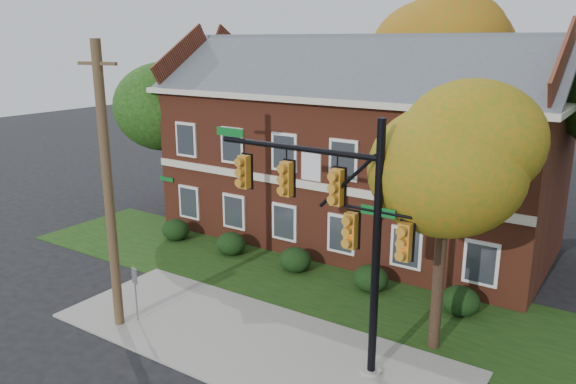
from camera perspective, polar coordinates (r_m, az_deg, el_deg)
The scene contains 15 objects.
ground at distance 18.25m, azimuth -5.64°, elevation -16.33°, with size 120.00×120.00×0.00m, color black.
sidewalk at distance 18.90m, azimuth -3.67°, elevation -14.94°, with size 14.00×5.00×0.08m, color gray.
grass_strip at distance 22.63m, azimuth 4.10°, elevation -9.67°, with size 30.00×6.00×0.04m, color #193811.
apartment_building at distance 27.12m, azimuth 6.85°, elevation 5.47°, with size 18.80×8.80×9.74m.
hedge_far_left at distance 28.09m, azimuth -11.35°, elevation -3.79°, with size 1.40×1.26×1.05m, color black.
hedge_left at distance 25.85m, azimuth -5.80°, elevation -5.25°, with size 1.40×1.26×1.05m, color black.
hedge_center at distance 23.92m, azimuth 0.76°, elevation -6.89°, with size 1.40×1.26×1.05m, color black.
hedge_right at distance 22.37m, azimuth 8.40°, elevation -8.68°, with size 1.40×1.26×1.05m, color black.
hedge_far_right at distance 21.29m, azimuth 17.08°, elevation -10.51°, with size 1.40×1.26×1.05m, color black.
tree_near_right at distance 16.76m, azimuth 16.59°, elevation 4.76°, with size 4.50×4.25×8.58m.
tree_left_rear at distance 31.60m, azimuth -10.18°, elevation 9.81°, with size 5.40×5.10×8.88m.
tree_far_rear at distance 33.48m, azimuth 15.45°, elevation 13.51°, with size 6.84×6.46×11.52m.
traffic_signal at distance 16.09m, azimuth 4.73°, elevation -2.31°, with size 6.78×0.61×7.57m.
utility_pole at distance 19.03m, azimuth -17.80°, elevation 0.26°, with size 1.49×0.36×9.57m.
sign_post at distance 20.20m, azimuth -15.27°, elevation -9.17°, with size 0.29×0.09×2.02m.
Camera 1 is at (9.99, -11.94, 9.52)m, focal length 35.00 mm.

